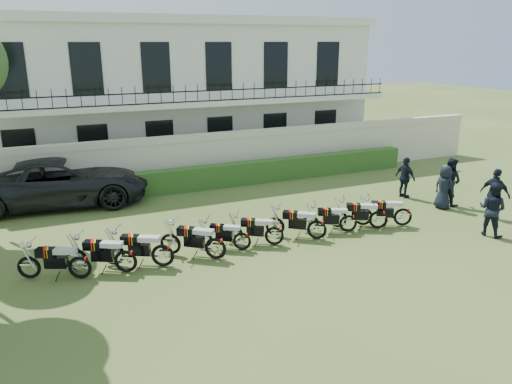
# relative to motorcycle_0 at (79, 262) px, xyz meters

# --- Properties ---
(ground) EXTENTS (100.00, 100.00, 0.00)m
(ground) POSITION_rel_motorcycle_0_xyz_m (6.07, -0.19, -0.51)
(ground) COLOR #3B5421
(ground) RESTS_ON ground
(perimeter_wall) EXTENTS (30.00, 0.35, 2.30)m
(perimeter_wall) POSITION_rel_motorcycle_0_xyz_m (6.07, 7.81, 0.66)
(perimeter_wall) COLOR beige
(perimeter_wall) RESTS_ON ground
(hedge) EXTENTS (18.00, 0.60, 1.00)m
(hedge) POSITION_rel_motorcycle_0_xyz_m (7.07, 7.01, -0.01)
(hedge) COLOR #244819
(hedge) RESTS_ON ground
(building) EXTENTS (20.40, 9.60, 7.40)m
(building) POSITION_rel_motorcycle_0_xyz_m (6.07, 13.77, 3.20)
(building) COLOR silver
(building) RESTS_ON ground
(motorcycle_0) EXTENTS (1.90, 0.96, 1.11)m
(motorcycle_0) POSITION_rel_motorcycle_0_xyz_m (0.00, 0.00, 0.00)
(motorcycle_0) COLOR black
(motorcycle_0) RESTS_ON ground
(motorcycle_1) EXTENTS (1.88, 1.08, 1.13)m
(motorcycle_1) POSITION_rel_motorcycle_0_xyz_m (1.21, -0.11, 0.01)
(motorcycle_1) COLOR black
(motorcycle_1) RESTS_ON ground
(motorcycle_2) EXTENTS (1.92, 1.10, 1.15)m
(motorcycle_2) POSITION_rel_motorcycle_0_xyz_m (2.24, -0.15, 0.02)
(motorcycle_2) COLOR black
(motorcycle_2) RESTS_ON ground
(motorcycle_3) EXTENTS (1.72, 1.35, 1.14)m
(motorcycle_3) POSITION_rel_motorcycle_0_xyz_m (3.79, -0.27, 0.02)
(motorcycle_3) COLOR black
(motorcycle_3) RESTS_ON ground
(motorcycle_4) EXTENTS (1.56, 1.03, 0.98)m
(motorcycle_4) POSITION_rel_motorcycle_0_xyz_m (4.77, 0.05, -0.06)
(motorcycle_4) COLOR black
(motorcycle_4) RESTS_ON ground
(motorcycle_5) EXTENTS (1.70, 1.04, 1.04)m
(motorcycle_5) POSITION_rel_motorcycle_0_xyz_m (5.85, 0.00, -0.03)
(motorcycle_5) COLOR black
(motorcycle_5) RESTS_ON ground
(motorcycle_6) EXTENTS (1.69, 1.29, 1.11)m
(motorcycle_6) POSITION_rel_motorcycle_0_xyz_m (7.34, -0.12, 0.00)
(motorcycle_6) COLOR black
(motorcycle_6) RESTS_ON ground
(motorcycle_7) EXTENTS (1.77, 0.89, 1.03)m
(motorcycle_7) POSITION_rel_motorcycle_0_xyz_m (8.64, 0.03, -0.03)
(motorcycle_7) COLOR black
(motorcycle_7) RESTS_ON ground
(motorcycle_8) EXTENTS (1.81, 1.04, 1.09)m
(motorcycle_8) POSITION_rel_motorcycle_0_xyz_m (9.76, -0.12, -0.01)
(motorcycle_8) COLOR black
(motorcycle_8) RESTS_ON ground
(motorcycle_9) EXTENTS (1.86, 0.99, 1.09)m
(motorcycle_9) POSITION_rel_motorcycle_0_xyz_m (10.72, -0.24, -0.00)
(motorcycle_9) COLOR black
(motorcycle_9) RESTS_ON ground
(suv) EXTENTS (6.96, 3.73, 1.86)m
(suv) POSITION_rel_motorcycle_0_xyz_m (-0.06, 7.16, 0.42)
(suv) COLOR black
(suv) RESTS_ON ground
(officer_1) EXTENTS (0.95, 1.07, 1.83)m
(officer_1) POSITION_rel_motorcycle_0_xyz_m (12.84, -2.07, 0.41)
(officer_1) COLOR black
(officer_1) RESTS_ON ground
(officer_2) EXTENTS (0.71, 1.18, 1.87)m
(officer_2) POSITION_rel_motorcycle_0_xyz_m (14.26, -0.91, 0.43)
(officer_2) COLOR black
(officer_2) RESTS_ON ground
(officer_3) EXTENTS (0.66, 0.90, 1.70)m
(officer_3) POSITION_rel_motorcycle_0_xyz_m (13.44, 0.73, 0.34)
(officer_3) COLOR black
(officer_3) RESTS_ON ground
(officer_4) EXTENTS (0.89, 1.05, 1.89)m
(officer_4) POSITION_rel_motorcycle_0_xyz_m (13.98, 1.02, 0.44)
(officer_4) COLOR black
(officer_4) RESTS_ON ground
(officer_5) EXTENTS (0.55, 1.05, 1.70)m
(officer_5) POSITION_rel_motorcycle_0_xyz_m (13.00, 2.46, 0.34)
(officer_5) COLOR black
(officer_5) RESTS_ON ground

